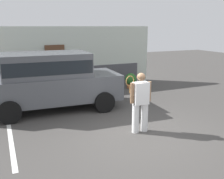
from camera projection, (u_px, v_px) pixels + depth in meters
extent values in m
plane|color=#423F3D|center=(138.00, 134.00, 7.24)|extent=(40.00, 40.00, 0.00)
cube|color=silver|center=(10.00, 134.00, 7.28)|extent=(0.12, 4.40, 0.01)
cube|color=silver|center=(74.00, 57.00, 12.57)|extent=(8.09, 0.30, 2.93)
cube|color=#4C4C51|center=(76.00, 77.00, 12.62)|extent=(6.79, 0.10, 1.03)
cube|color=brown|center=(56.00, 68.00, 12.10)|extent=(0.90, 0.06, 2.10)
cube|color=#4C4F54|center=(55.00, 88.00, 9.27)|extent=(4.69, 2.13, 0.90)
cube|color=#4C4F54|center=(46.00, 64.00, 8.98)|extent=(2.99, 1.90, 0.80)
cube|color=black|center=(46.00, 65.00, 8.98)|extent=(2.93, 1.92, 0.44)
cylinder|color=black|center=(89.00, 90.00, 10.77)|extent=(0.73, 0.30, 0.72)
cylinder|color=black|center=(104.00, 102.00, 9.05)|extent=(0.73, 0.30, 0.72)
cylinder|color=black|center=(10.00, 97.00, 9.70)|extent=(0.73, 0.30, 0.72)
cylinder|color=black|center=(10.00, 112.00, 7.98)|extent=(0.73, 0.30, 0.72)
cylinder|color=white|center=(144.00, 117.00, 7.38)|extent=(0.19, 0.19, 0.83)
cylinder|color=white|center=(136.00, 118.00, 7.28)|extent=(0.19, 0.19, 0.83)
cube|color=white|center=(141.00, 93.00, 7.16)|extent=(0.44, 0.28, 0.62)
sphere|color=#8C6647|center=(141.00, 77.00, 7.05)|extent=(0.23, 0.23, 0.23)
cylinder|color=#8C6647|center=(149.00, 91.00, 7.25)|extent=(0.11, 0.11, 0.56)
cylinder|color=#8C6647|center=(132.00, 93.00, 7.06)|extent=(0.11, 0.11, 0.56)
torus|color=olive|center=(130.00, 81.00, 7.01)|extent=(0.29, 0.10, 0.29)
cylinder|color=olive|center=(130.00, 89.00, 7.07)|extent=(0.03, 0.03, 0.20)
cylinder|color=#9E5638|center=(130.00, 86.00, 12.61)|extent=(0.35, 0.35, 0.22)
sphere|color=#2D6B28|center=(131.00, 79.00, 12.52)|extent=(0.55, 0.55, 0.55)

